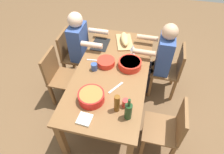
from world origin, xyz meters
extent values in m
plane|color=brown|center=(0.00, 0.00, 0.00)|extent=(8.00, 8.00, 0.00)
cube|color=brown|center=(0.00, 0.00, 0.72)|extent=(1.82, 0.90, 0.04)
cube|color=brown|center=(0.85, -0.39, 0.35)|extent=(0.07, 0.07, 0.70)
cube|color=brown|center=(-0.85, 0.39, 0.35)|extent=(0.07, 0.07, 0.70)
cube|color=brown|center=(0.85, 0.39, 0.35)|extent=(0.07, 0.07, 0.70)
cube|color=brown|center=(0.50, 0.69, 0.44)|extent=(0.40, 0.40, 0.03)
cube|color=brown|center=(0.50, 0.87, 0.65)|extent=(0.38, 0.04, 0.40)
cube|color=brown|center=(0.67, 0.52, 0.21)|extent=(0.04, 0.04, 0.42)
cube|color=brown|center=(0.33, 0.52, 0.21)|extent=(0.04, 0.04, 0.42)
cube|color=brown|center=(0.67, 0.86, 0.21)|extent=(0.04, 0.04, 0.42)
cube|color=brown|center=(0.33, 0.86, 0.21)|extent=(0.04, 0.04, 0.42)
cylinder|color=#2D2D38|center=(0.58, 0.47, 0.23)|extent=(0.11, 0.11, 0.45)
cylinder|color=#2D2D38|center=(0.42, 0.47, 0.23)|extent=(0.11, 0.11, 0.45)
cube|color=#334C8C|center=(0.50, 0.63, 0.73)|extent=(0.34, 0.20, 0.55)
cylinder|color=beige|center=(0.67, 0.36, 0.85)|extent=(0.07, 0.30, 0.07)
cylinder|color=beige|center=(0.33, 0.36, 0.85)|extent=(0.07, 0.30, 0.07)
sphere|color=beige|center=(0.50, 0.63, 1.09)|extent=(0.21, 0.21, 0.21)
cube|color=brown|center=(0.00, 0.69, 0.44)|extent=(0.40, 0.40, 0.03)
cube|color=brown|center=(0.00, 0.87, 0.65)|extent=(0.38, 0.04, 0.40)
cube|color=brown|center=(0.17, 0.52, 0.21)|extent=(0.04, 0.04, 0.42)
cube|color=brown|center=(-0.17, 0.52, 0.21)|extent=(0.04, 0.04, 0.42)
cube|color=brown|center=(0.17, 0.86, 0.21)|extent=(0.04, 0.04, 0.42)
cube|color=brown|center=(-0.17, 0.86, 0.21)|extent=(0.04, 0.04, 0.42)
cube|color=brown|center=(0.50, -0.69, 0.44)|extent=(0.40, 0.40, 0.03)
cube|color=brown|center=(0.50, -0.87, 0.65)|extent=(0.38, 0.04, 0.40)
cube|color=brown|center=(0.33, -0.52, 0.21)|extent=(0.04, 0.04, 0.42)
cube|color=brown|center=(0.67, -0.52, 0.21)|extent=(0.04, 0.04, 0.42)
cube|color=brown|center=(0.33, -0.86, 0.21)|extent=(0.04, 0.04, 0.42)
cube|color=brown|center=(0.67, -0.86, 0.21)|extent=(0.04, 0.04, 0.42)
cylinder|color=#2D2D38|center=(0.42, -0.47, 0.23)|extent=(0.11, 0.11, 0.45)
cylinder|color=#2D2D38|center=(0.58, -0.47, 0.23)|extent=(0.11, 0.11, 0.45)
cube|color=#334C8C|center=(0.50, -0.63, 0.73)|extent=(0.34, 0.20, 0.55)
cylinder|color=tan|center=(0.33, -0.36, 0.85)|extent=(0.07, 0.30, 0.07)
cylinder|color=tan|center=(0.67, -0.36, 0.85)|extent=(0.07, 0.30, 0.07)
sphere|color=tan|center=(0.50, -0.63, 1.09)|extent=(0.21, 0.21, 0.21)
cube|color=brown|center=(-0.50, -0.69, 0.44)|extent=(0.40, 0.40, 0.03)
cube|color=brown|center=(-0.50, -0.87, 0.65)|extent=(0.38, 0.04, 0.40)
cube|color=brown|center=(-0.67, -0.52, 0.21)|extent=(0.04, 0.04, 0.42)
cube|color=brown|center=(-0.33, -0.52, 0.21)|extent=(0.04, 0.04, 0.42)
cube|color=brown|center=(-0.33, -0.86, 0.21)|extent=(0.04, 0.04, 0.42)
cylinder|color=red|center=(0.13, -0.20, 0.79)|extent=(0.29, 0.29, 0.09)
cylinder|color=#2D7028|center=(0.13, -0.20, 0.82)|extent=(0.26, 0.26, 0.03)
cylinder|color=red|center=(-0.50, 0.11, 0.79)|extent=(0.29, 0.29, 0.11)
cylinder|color=orange|center=(-0.50, 0.11, 0.83)|extent=(0.25, 0.25, 0.04)
cylinder|color=red|center=(0.10, 0.10, 0.78)|extent=(0.23, 0.23, 0.08)
cylinder|color=beige|center=(0.10, 0.10, 0.80)|extent=(0.20, 0.20, 0.03)
cube|color=tan|center=(0.62, -0.04, 0.75)|extent=(0.45, 0.33, 0.02)
ellipsoid|color=tan|center=(0.62, -0.04, 0.81)|extent=(0.34, 0.20, 0.09)
cylinder|color=#193819|center=(-0.62, -0.31, 0.84)|extent=(0.08, 0.08, 0.20)
cylinder|color=#193819|center=(-0.62, -0.31, 0.98)|extent=(0.03, 0.03, 0.09)
cylinder|color=brown|center=(-0.56, -0.18, 0.85)|extent=(0.06, 0.06, 0.22)
cylinder|color=silver|center=(0.37, -0.20, 0.74)|extent=(0.07, 0.07, 0.01)
cylinder|color=silver|center=(0.37, -0.20, 0.78)|extent=(0.01, 0.01, 0.07)
cone|color=silver|center=(0.37, -0.20, 0.86)|extent=(0.08, 0.08, 0.08)
cube|color=black|center=(0.50, 0.29, 0.74)|extent=(0.32, 0.23, 0.01)
cylinder|color=#334C8C|center=(-0.03, 0.22, 0.79)|extent=(0.08, 0.08, 0.10)
cube|color=silver|center=(0.14, 0.29, 0.74)|extent=(0.03, 0.17, 0.01)
cylinder|color=red|center=(-0.49, -0.26, 0.79)|extent=(0.07, 0.07, 0.10)
cube|color=silver|center=(-0.27, -0.11, 0.74)|extent=(0.21, 0.14, 0.01)
cube|color=white|center=(-0.76, 0.11, 0.75)|extent=(0.15, 0.15, 0.02)
camera|label=1|loc=(-1.74, -0.41, 2.49)|focal=31.78mm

